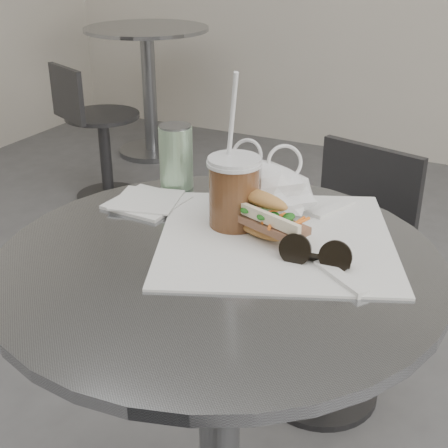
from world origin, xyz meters
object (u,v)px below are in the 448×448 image
at_px(cafe_table, 219,385).
at_px(chair_far, 334,293).
at_px(iced_coffee, 234,192).
at_px(drink_can, 176,156).
at_px(bg_table, 149,76).
at_px(bg_chair, 97,141).
at_px(sunglasses, 315,255).
at_px(banh_mi, 260,215).

bearing_deg(cafe_table, chair_far, 87.42).
distance_m(iced_coffee, drink_can, 0.23).
height_order(bg_table, bg_chair, bg_table).
bearing_deg(sunglasses, bg_table, 124.12).
relative_size(cafe_table, iced_coffee, 2.63).
xyz_separation_m(chair_far, banh_mi, (0.00, -0.54, 0.46)).
relative_size(bg_chair, banh_mi, 2.67).
relative_size(chair_far, iced_coffee, 2.47).
xyz_separation_m(cafe_table, iced_coffee, (-0.03, 0.12, 0.34)).
bearing_deg(bg_chair, drink_can, -21.91).
xyz_separation_m(bg_chair, iced_coffee, (1.41, -1.37, 0.50)).
relative_size(banh_mi, sunglasses, 2.08).
distance_m(chair_far, drink_can, 0.68).
bearing_deg(drink_can, sunglasses, -27.54).
height_order(bg_table, sunglasses, sunglasses).
relative_size(bg_chair, drink_can, 5.02).
bearing_deg(banh_mi, chair_far, 109.74).
xyz_separation_m(bg_chair, banh_mi, (1.47, -1.38, 0.48)).
bearing_deg(bg_table, iced_coffee, -52.98).
relative_size(iced_coffee, drink_can, 2.14).
distance_m(bg_table, chair_far, 2.26).
height_order(chair_far, drink_can, drink_can).
bearing_deg(chair_far, bg_table, -29.02).
relative_size(iced_coffee, sunglasses, 2.37).
xyz_separation_m(banh_mi, drink_can, (-0.25, 0.14, 0.03)).
xyz_separation_m(cafe_table, chair_far, (0.03, 0.64, -0.14)).
xyz_separation_m(bg_chair, sunglasses, (1.59, -1.44, 0.46)).
bearing_deg(banh_mi, drink_can, 171.18).
relative_size(cafe_table, chair_far, 1.06).
bearing_deg(iced_coffee, bg_chair, 135.83).
xyz_separation_m(bg_table, chair_far, (1.63, -1.56, -0.14)).
bearing_deg(bg_chair, bg_table, 126.61).
distance_m(bg_table, iced_coffee, 2.63).
height_order(banh_mi, drink_can, drink_can).
distance_m(cafe_table, banh_mi, 0.33).
xyz_separation_m(chair_far, drink_can, (-0.25, -0.40, 0.49)).
height_order(chair_far, bg_chair, chair_far).
distance_m(cafe_table, drink_can, 0.47).
bearing_deg(drink_can, bg_table, 125.05).
height_order(cafe_table, iced_coffee, iced_coffee).
bearing_deg(sunglasses, cafe_table, -170.16).
distance_m(cafe_table, bg_chair, 2.07).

